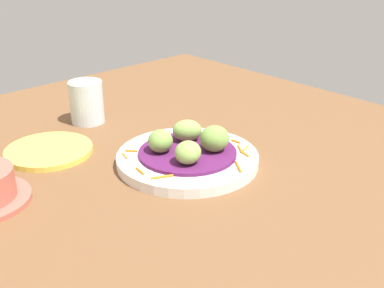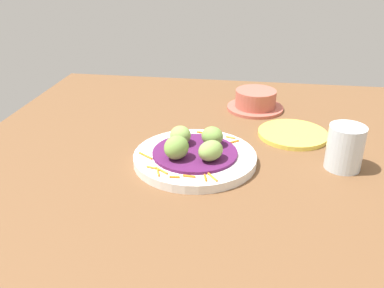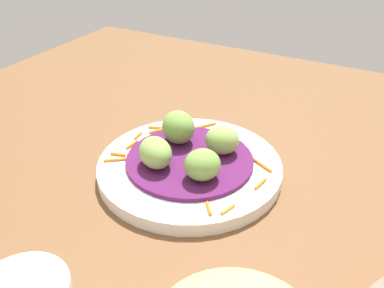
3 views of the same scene
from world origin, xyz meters
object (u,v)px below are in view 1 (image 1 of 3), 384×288
at_px(guac_scoop_center, 214,139).
at_px(side_plate_small, 49,151).
at_px(guac_scoop_right, 187,130).
at_px(main_plate, 188,159).
at_px(guac_scoop_back, 160,141).
at_px(guac_scoop_left, 188,152).
at_px(water_glass, 87,102).

distance_m(guac_scoop_center, side_plate_small, 0.31).
bearing_deg(guac_scoop_center, guac_scoop_right, -86.62).
bearing_deg(guac_scoop_right, main_plate, 48.38).
relative_size(guac_scoop_center, side_plate_small, 0.32).
xyz_separation_m(guac_scoop_center, guac_scoop_right, (0.00, -0.07, -0.00)).
relative_size(guac_scoop_back, side_plate_small, 0.29).
bearing_deg(guac_scoop_center, guac_scoop_back, -41.62).
xyz_separation_m(guac_scoop_left, guac_scoop_back, (0.00, -0.07, 0.00)).
height_order(guac_scoop_left, guac_scoop_back, guac_scoop_back).
relative_size(guac_scoop_left, guac_scoop_back, 1.01).
distance_m(main_plate, side_plate_small, 0.26).
bearing_deg(main_plate, water_glass, -86.13).
relative_size(guac_scoop_right, guac_scoop_back, 1.16).
height_order(guac_scoop_right, water_glass, water_glass).
height_order(guac_scoop_center, guac_scoop_right, guac_scoop_center).
bearing_deg(guac_scoop_center, water_glass, -80.39).
xyz_separation_m(main_plate, water_glass, (0.02, -0.29, 0.04)).
xyz_separation_m(guac_scoop_left, guac_scoop_center, (-0.07, -0.00, 0.00)).
height_order(guac_scoop_back, water_glass, water_glass).
xyz_separation_m(main_plate, guac_scoop_center, (-0.03, 0.03, 0.04)).
bearing_deg(main_plate, guac_scoop_left, 48.38).
bearing_deg(guac_scoop_left, water_glass, -91.97).
bearing_deg(guac_scoop_left, main_plate, -131.62).
relative_size(guac_scoop_right, side_plate_small, 0.34).
distance_m(guac_scoop_center, guac_scoop_right, 0.07).
height_order(guac_scoop_center, guac_scoop_back, guac_scoop_center).
xyz_separation_m(guac_scoop_back, water_glass, (-0.02, -0.26, 0.00)).
distance_m(main_plate, guac_scoop_left, 0.06).
relative_size(guac_scoop_left, water_glass, 0.52).
bearing_deg(guac_scoop_center, guac_scoop_left, 3.38).
bearing_deg(water_glass, side_plate_small, 32.06).
distance_m(guac_scoop_center, water_glass, 0.33).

